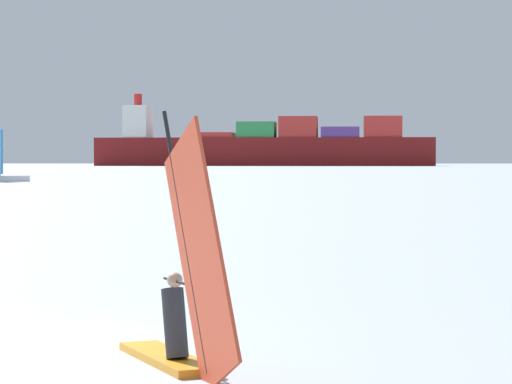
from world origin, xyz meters
TOP-DOWN VIEW (x-y plane):
  - ground_plane at (0.00, 0.00)m, footprint 4000.00×4000.00m
  - windsurfer at (3.42, -1.20)m, footprint 3.17×3.16m
  - cargo_ship at (-209.37, 541.30)m, footprint 166.33×69.75m
  - small_sailboat at (-81.65, 120.47)m, footprint 6.40×7.41m

SIDE VIEW (x-z plane):
  - ground_plane at x=0.00m, z-range 0.00..0.00m
  - small_sailboat at x=-81.65m, z-range -3.25..4.69m
  - windsurfer at x=3.42m, z-range -1.00..2.81m
  - cargo_ship at x=-209.37m, z-range -7.92..28.02m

